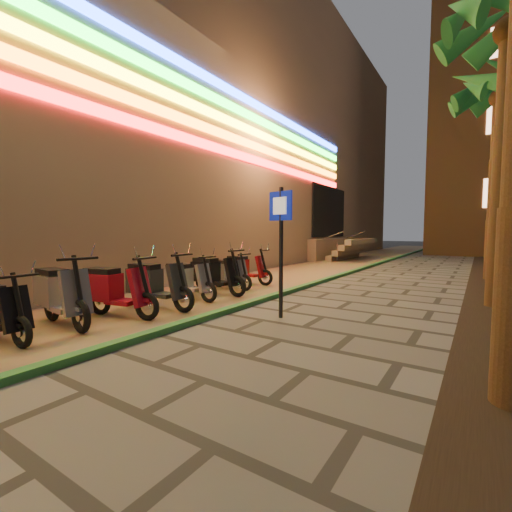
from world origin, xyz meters
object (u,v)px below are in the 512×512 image
Objects in this scene: scooter_7 at (113,290)px; scooter_11 at (226,273)px; scooter_6 at (59,294)px; scooter_9 at (186,280)px; pedestrian_sign at (281,234)px; scooter_10 at (213,274)px; scooter_12 at (244,268)px; scooter_8 at (153,284)px.

scooter_7 is 3.73m from scooter_11.
scooter_11 is (0.07, 4.58, -0.09)m from scooter_6.
scooter_7 is 1.98m from scooter_9.
scooter_6 is (-2.98, -2.53, -1.03)m from pedestrian_sign.
scooter_11 is (-2.91, 2.04, -1.12)m from pedestrian_sign.
scooter_10 is 1.85m from scooter_12.
pedestrian_sign is 1.63× the size of scooter_11.
scooter_10 is at bearing 91.80° from scooter_6.
scooter_11 is at bearing 157.43° from pedestrian_sign.
scooter_10 reaches higher than scooter_9.
scooter_7 is at bearing -81.61° from scooter_11.
scooter_9 is 0.91× the size of scooter_10.
scooter_11 is (-0.21, 3.73, -0.06)m from scooter_7.
scooter_10 is (0.07, 0.91, 0.05)m from scooter_9.
scooter_8 is (-2.62, -0.79, -1.05)m from pedestrian_sign.
scooter_6 is 1.05× the size of scooter_7.
scooter_12 is (-0.28, 4.71, -0.04)m from scooter_7.
pedestrian_sign reaches higher than scooter_8.
pedestrian_sign is 4.38m from scooter_12.
scooter_6 is at bearing -93.04° from scooter_9.
pedestrian_sign reaches higher than scooter_7.
scooter_8 is (0.36, 1.75, -0.02)m from scooter_6.
scooter_7 is 1.14× the size of scooter_11.
scooter_9 is 0.91m from scooter_10.
scooter_8 is 1.09× the size of scooter_12.
scooter_7 is at bearing -135.53° from pedestrian_sign.
pedestrian_sign reaches higher than scooter_6.
pedestrian_sign is at bearing -21.94° from scooter_10.
scooter_10 reaches higher than scooter_7.
scooter_9 is at bearing -173.53° from pedestrian_sign.
pedestrian_sign is at bearing 46.75° from scooter_6.
scooter_7 is at bearing -99.56° from scooter_8.
scooter_12 is at bearing 96.32° from scooter_9.
pedestrian_sign is 4.05m from scooter_6.
scooter_8 is at bearing 73.96° from scooter_7.
scooter_7 reaches higher than scooter_11.
pedestrian_sign is at bearing -48.96° from scooter_12.
scooter_10 is at bearing 168.40° from pedestrian_sign.
scooter_7 is 0.99× the size of scooter_8.
scooter_6 is 1.19× the size of scooter_11.
pedestrian_sign is 1.54× the size of scooter_12.
scooter_7 is (-2.70, -1.69, -1.06)m from pedestrian_sign.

